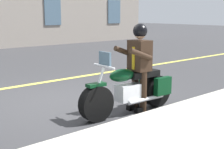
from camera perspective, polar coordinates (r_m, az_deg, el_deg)
name	(u,v)px	position (r m, az deg, el deg)	size (l,w,h in m)	color
ground_plane	(60,102)	(6.99, -9.55, -5.03)	(80.00, 80.00, 0.00)	#333335
lane_center_stripe	(21,86)	(8.72, -16.31, -2.03)	(60.00, 0.16, 0.01)	#E5DB4C
motorcycle_main	(132,90)	(6.11, 3.61, -2.88)	(2.22, 0.64, 1.26)	black
rider_main	(139,60)	(6.12, 4.99, 2.71)	(0.63, 0.56, 1.74)	black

